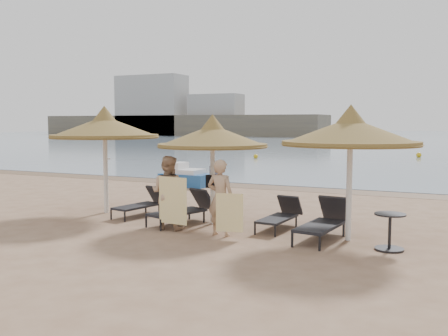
# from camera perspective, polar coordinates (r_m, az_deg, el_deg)

# --- Properties ---
(ground) EXTENTS (160.00, 160.00, 0.00)m
(ground) POSITION_cam_1_polar(r_m,az_deg,el_deg) (12.25, -5.48, -7.65)
(ground) COLOR #9A785F
(ground) RESTS_ON ground
(sea) EXTENTS (200.00, 140.00, 0.03)m
(sea) POSITION_cam_1_polar(r_m,az_deg,el_deg) (90.55, 20.99, 3.23)
(sea) COLOR slate
(sea) RESTS_ON ground
(wet_sand_strip) EXTENTS (200.00, 1.60, 0.01)m
(wet_sand_strip) POSITION_cam_1_polar(r_m,az_deg,el_deg) (20.79, 7.70, -2.31)
(wet_sand_strip) COLOR brown
(wet_sand_strip) RESTS_ON ground
(far_shore) EXTENTS (150.00, 54.80, 12.00)m
(far_shore) POSITION_cam_1_polar(r_m,az_deg,el_deg) (93.47, 5.36, 5.39)
(far_shore) COLOR brown
(far_shore) RESTS_ON ground
(palapa_left) EXTENTS (3.25, 3.25, 3.22)m
(palapa_left) POSITION_cam_1_polar(r_m,az_deg,el_deg) (15.36, -13.48, 4.50)
(palapa_left) COLOR silver
(palapa_left) RESTS_ON ground
(palapa_center) EXTENTS (2.97, 2.97, 2.95)m
(palapa_center) POSITION_cam_1_polar(r_m,az_deg,el_deg) (13.29, -1.31, 3.59)
(palapa_center) COLOR silver
(palapa_center) RESTS_ON ground
(palapa_right) EXTENTS (3.17, 3.17, 3.14)m
(palapa_right) POSITION_cam_1_polar(r_m,az_deg,el_deg) (11.74, 14.25, 3.96)
(palapa_right) COLOR silver
(palapa_right) RESTS_ON ground
(lounger_far_left) EXTENTS (0.94, 1.91, 0.82)m
(lounger_far_left) POSITION_cam_1_polar(r_m,az_deg,el_deg) (14.86, -9.24, -3.96)
(lounger_far_left) COLOR black
(lounger_far_left) RESTS_ON ground
(lounger_near_left) EXTENTS (1.28, 2.10, 0.89)m
(lounger_near_left) POSITION_cam_1_polar(r_m,az_deg,el_deg) (13.58, -4.49, -4.64)
(lounger_near_left) COLOR black
(lounger_near_left) RESTS_ON ground
(lounger_near_right) EXTENTS (0.75, 1.83, 0.80)m
(lounger_near_right) POSITION_cam_1_polar(r_m,az_deg,el_deg) (12.96, 6.53, -5.33)
(lounger_near_right) COLOR black
(lounger_near_right) RESTS_ON ground
(lounger_far_right) EXTENTS (0.95, 2.18, 0.94)m
(lounger_far_right) POSITION_cam_1_polar(r_m,az_deg,el_deg) (12.00, 11.42, -5.94)
(lounger_far_right) COLOR black
(lounger_far_right) RESTS_ON ground
(side_table) EXTENTS (0.66, 0.66, 0.79)m
(side_table) POSITION_cam_1_polar(r_m,az_deg,el_deg) (11.32, 18.41, -7.05)
(side_table) COLOR black
(side_table) RESTS_ON ground
(person_left) EXTENTS (1.05, 0.72, 2.19)m
(person_left) POSITION_cam_1_polar(r_m,az_deg,el_deg) (12.81, -6.44, -2.13)
(person_left) COLOR tan
(person_left) RESTS_ON ground
(person_right) EXTENTS (1.00, 0.65, 2.15)m
(person_right) POSITION_cam_1_polar(r_m,az_deg,el_deg) (11.96, -0.41, -2.71)
(person_right) COLOR tan
(person_right) RESTS_ON ground
(towel_left) EXTENTS (0.83, 0.10, 1.17)m
(towel_left) POSITION_cam_1_polar(r_m,az_deg,el_deg) (12.37, -5.88, -3.73)
(towel_left) COLOR yellow
(towel_left) RESTS_ON ground
(towel_right) EXTENTS (0.64, 0.16, 0.91)m
(towel_right) POSITION_cam_1_polar(r_m,az_deg,el_deg) (11.67, 0.63, -5.13)
(towel_right) COLOR yellow
(towel_right) RESTS_ON ground
(bag_patterned) EXTENTS (0.33, 0.12, 0.41)m
(bag_patterned) POSITION_cam_1_polar(r_m,az_deg,el_deg) (13.51, -0.97, -0.63)
(bag_patterned) COLOR white
(bag_patterned) RESTS_ON ground
(bag_dark) EXTENTS (0.25, 0.13, 0.34)m
(bag_dark) POSITION_cam_1_polar(r_m,az_deg,el_deg) (13.23, -1.61, -1.55)
(bag_dark) COLOR black
(bag_dark) RESTS_ON ground
(pedal_boat) EXTENTS (2.21, 1.39, 0.99)m
(pedal_boat) POSITION_cam_1_polar(r_m,az_deg,el_deg) (21.48, -4.37, -1.05)
(pedal_boat) COLOR #1F5091
(pedal_boat) RESTS_ON ground
(buoy_left) EXTENTS (0.33, 0.33, 0.33)m
(buoy_left) POSITION_cam_1_polar(r_m,az_deg,el_deg) (37.27, 3.65, 1.34)
(buoy_left) COLOR gold
(buoy_left) RESTS_ON ground
(buoy_mid) EXTENTS (0.39, 0.39, 0.39)m
(buoy_mid) POSITION_cam_1_polar(r_m,az_deg,el_deg) (41.10, 21.37, 1.39)
(buoy_mid) COLOR gold
(buoy_mid) RESTS_ON ground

